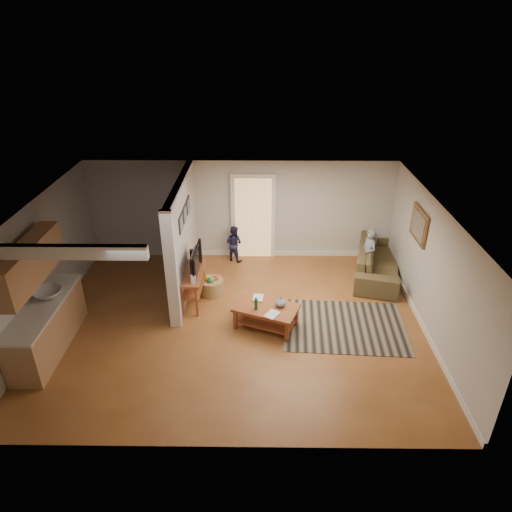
# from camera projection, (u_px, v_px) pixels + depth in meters

# --- Properties ---
(ground) EXTENTS (7.50, 7.50, 0.00)m
(ground) POSITION_uv_depth(u_px,v_px,m) (236.00, 323.00, 9.25)
(ground) COLOR brown
(ground) RESTS_ON ground
(room_shell) EXTENTS (7.54, 6.02, 2.52)m
(room_shell) POSITION_uv_depth(u_px,v_px,m) (182.00, 249.00, 8.96)
(room_shell) COLOR beige
(room_shell) RESTS_ON ground
(area_rug) EXTENTS (2.52, 1.91, 0.01)m
(area_rug) POSITION_uv_depth(u_px,v_px,m) (344.00, 326.00, 9.16)
(area_rug) COLOR black
(area_rug) RESTS_ON ground
(sofa) EXTENTS (1.55, 2.63, 0.72)m
(sofa) POSITION_uv_depth(u_px,v_px,m) (376.00, 273.00, 11.04)
(sofa) COLOR #3F301F
(sofa) RESTS_ON ground
(coffee_table) EXTENTS (1.39, 1.11, 0.72)m
(coffee_table) POSITION_uv_depth(u_px,v_px,m) (267.00, 311.00, 8.98)
(coffee_table) COLOR maroon
(coffee_table) RESTS_ON ground
(tv_console) EXTENTS (0.48, 1.21, 1.03)m
(tv_console) POSITION_uv_depth(u_px,v_px,m) (193.00, 275.00, 9.60)
(tv_console) COLOR maroon
(tv_console) RESTS_ON ground
(speaker_left) EXTENTS (0.12, 0.12, 1.05)m
(speaker_left) POSITION_uv_depth(u_px,v_px,m) (193.00, 271.00, 10.07)
(speaker_left) COLOR black
(speaker_left) RESTS_ON ground
(speaker_right) EXTENTS (0.12, 0.12, 0.93)m
(speaker_right) POSITION_uv_depth(u_px,v_px,m) (195.00, 269.00, 10.28)
(speaker_right) COLOR black
(speaker_right) RESTS_ON ground
(toy_basket) EXTENTS (0.53, 0.53, 0.47)m
(toy_basket) POSITION_uv_depth(u_px,v_px,m) (212.00, 286.00, 10.15)
(toy_basket) COLOR olive
(toy_basket) RESTS_ON ground
(child) EXTENTS (0.44, 0.52, 1.22)m
(child) POSITION_uv_depth(u_px,v_px,m) (365.00, 276.00, 10.92)
(child) COLOR gray
(child) RESTS_ON ground
(toddler) EXTENTS (0.57, 0.53, 0.94)m
(toddler) POSITION_uv_depth(u_px,v_px,m) (234.00, 260.00, 11.64)
(toddler) COLOR #222146
(toddler) RESTS_ON ground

